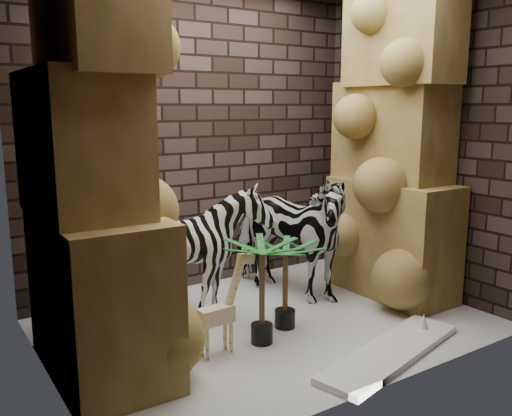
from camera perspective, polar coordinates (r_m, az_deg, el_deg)
floor at (r=4.61m, az=1.43°, el=-12.19°), size 3.50×3.50×0.00m
wall_back at (r=5.33m, az=-6.25°, el=7.49°), size 3.50×0.00×3.50m
wall_front at (r=3.31m, az=14.04°, el=5.29°), size 3.50×0.00×3.50m
wall_left at (r=3.56m, az=-22.35°, el=5.17°), size 0.00×3.00×3.00m
wall_right at (r=5.45m, az=16.93°, el=7.17°), size 0.00×3.00×3.00m
rock_pillar_left at (r=3.64m, az=-16.94°, el=5.62°), size 0.68×1.30×3.00m
rock_pillar_right at (r=5.20m, az=14.58°, el=7.14°), size 0.58×1.25×3.00m
zebra_right at (r=5.04m, az=3.16°, el=-1.70°), size 0.97×1.34×1.42m
zebra_left at (r=4.62m, az=-6.47°, el=-5.18°), size 1.04×1.25×1.07m
giraffe_toy at (r=3.95m, az=-4.27°, el=-10.13°), size 0.41×0.16×0.79m
palm_front at (r=4.43m, az=3.11°, el=-8.15°), size 0.36×0.36×0.73m
palm_back at (r=4.13m, az=0.63°, el=-8.90°), size 0.36×0.36×0.82m
surfboard at (r=4.19m, az=14.12°, el=-14.61°), size 1.52×0.71×0.05m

